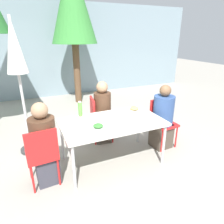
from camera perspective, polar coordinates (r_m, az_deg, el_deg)
ground_plane at (r=3.47m, az=0.00°, el=-13.72°), size 24.00×24.00×0.00m
building_facade at (r=7.16m, az=-15.21°, el=16.56°), size 10.00×0.20×3.00m
dining_table at (r=3.13m, az=0.00°, el=-3.44°), size 1.58×0.91×0.73m
chair_left at (r=2.86m, az=-19.33°, el=-10.93°), size 0.42×0.42×0.89m
person_left at (r=2.91m, az=-18.71°, el=-9.28°), size 0.34×0.34×1.20m
chair_right at (r=3.84m, az=13.98°, el=-1.87°), size 0.43×0.43×0.89m
person_right at (r=3.74m, az=14.25°, el=-1.98°), size 0.36×0.36×1.19m
chair_far at (r=3.87m, az=-4.01°, el=-1.10°), size 0.46×0.46×0.89m
person_far at (r=3.82m, az=-2.71°, el=-0.52°), size 0.33×0.33×1.21m
closed_umbrella at (r=3.52m, az=-25.85°, el=14.31°), size 0.36×0.36×2.26m
plate_0 at (r=2.87m, az=-3.97°, el=-4.23°), size 0.26×0.26×0.07m
plate_1 at (r=3.55m, az=6.40°, el=0.82°), size 0.27×0.27×0.07m
bottle at (r=3.29m, az=-9.08°, el=0.83°), size 0.06×0.06×0.26m
drinking_cup at (r=2.90m, az=7.83°, el=-3.70°), size 0.08×0.08×0.09m
salad_bowl at (r=3.20m, az=-6.10°, el=-1.44°), size 0.15×0.15×0.06m
tree_behind_right at (r=6.22m, az=-11.21°, el=28.49°), size 1.28×1.28×3.96m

